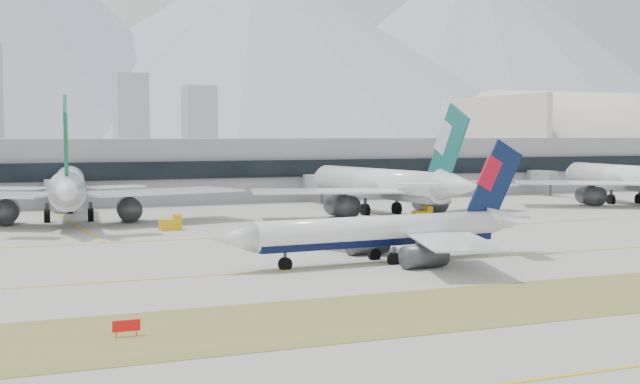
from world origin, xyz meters
name	(u,v)px	position (x,y,z in m)	size (l,w,h in m)	color
ground	(380,258)	(0.00, 0.00, 0.00)	(3000.00, 3000.00, 0.00)	#A9A69F
taxiing_airliner	(389,232)	(-0.49, -3.35, 3.73)	(46.09, 39.99, 15.48)	white
widebody_eva	(69,190)	(-30.25, 64.17, 5.97)	(62.34, 61.58, 22.46)	white
widebody_cathay	(384,186)	(29.31, 54.83, 5.78)	(60.81, 59.67, 21.74)	white
widebody_china_air	(628,180)	(93.33, 56.64, 5.63)	(58.45, 57.96, 21.20)	white
terminal	(165,169)	(0.00, 114.84, 7.50)	(280.00, 43.10, 15.00)	gray
hangar	(602,181)	(154.56, 135.00, 0.14)	(91.00, 60.00, 60.00)	beige
hold_sign_left	(126,326)	(-39.18, -32.00, 0.88)	(2.20, 0.15, 1.35)	red
gse_c	(423,214)	(30.91, 42.18, 1.05)	(3.55, 2.00, 2.60)	#E9AA0C
gse_b	(171,224)	(-16.45, 43.88, 1.05)	(3.55, 2.00, 2.60)	#E9AA0C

